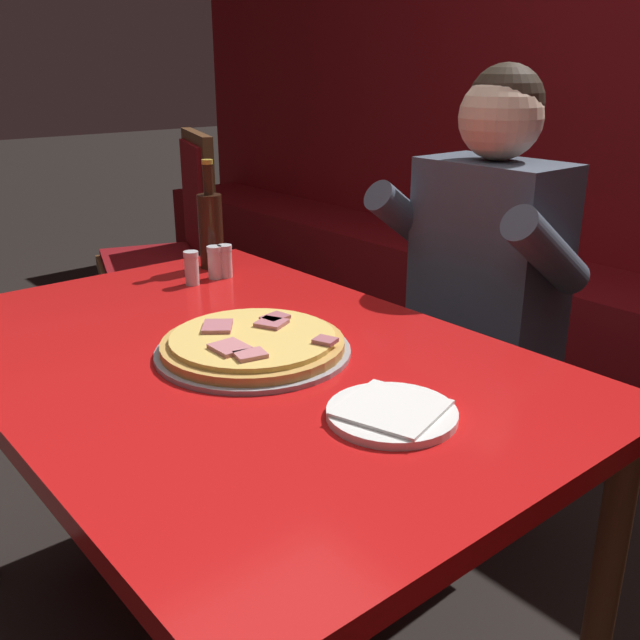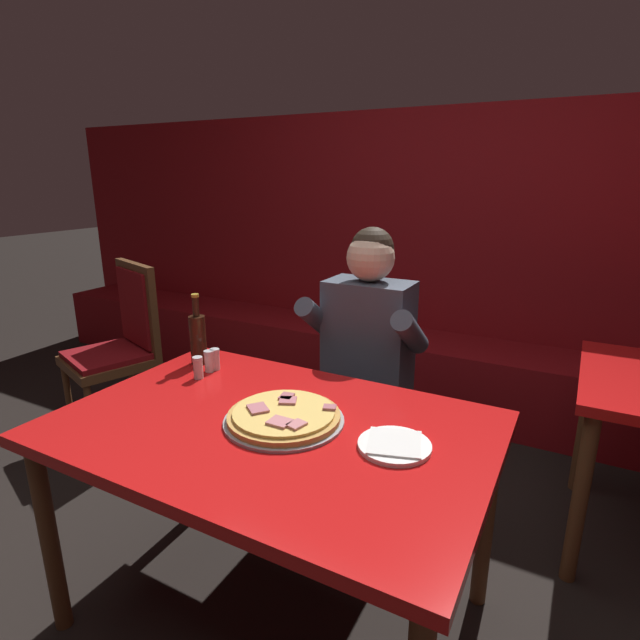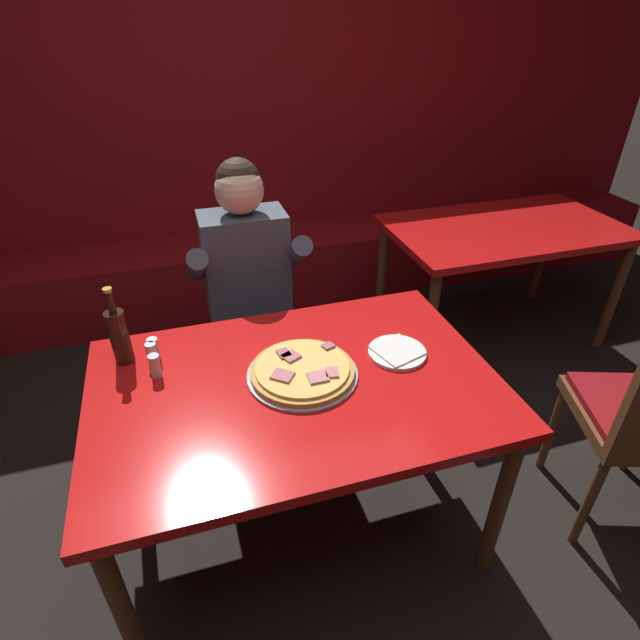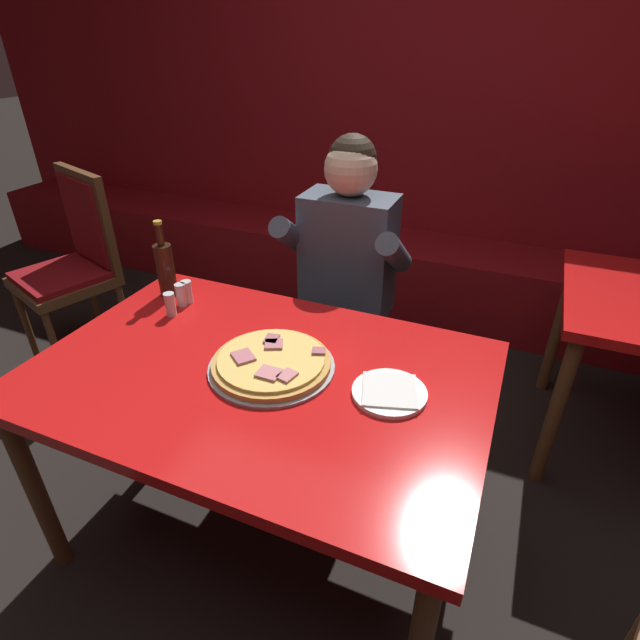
{
  "view_description": "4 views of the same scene",
  "coord_description": "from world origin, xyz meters",
  "px_view_note": "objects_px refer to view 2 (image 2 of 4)",
  "views": [
    {
      "loc": [
        1.1,
        -0.69,
        1.28
      ],
      "look_at": [
        -0.07,
        0.28,
        0.73
      ],
      "focal_mm": 40.0,
      "sensor_mm": 36.0,
      "label": 1
    },
    {
      "loc": [
        0.8,
        -1.17,
        1.49
      ],
      "look_at": [
        -0.01,
        0.35,
        0.99
      ],
      "focal_mm": 28.0,
      "sensor_mm": 36.0,
      "label": 2
    },
    {
      "loc": [
        -0.3,
        -1.26,
        1.82
      ],
      "look_at": [
        0.12,
        0.1,
        0.9
      ],
      "focal_mm": 28.0,
      "sensor_mm": 36.0,
      "label": 3
    },
    {
      "loc": [
        0.64,
        -1.03,
        1.63
      ],
      "look_at": [
        0.08,
        0.27,
        0.79
      ],
      "focal_mm": 28.0,
      "sensor_mm": 36.0,
      "label": 4
    }
  ],
  "objects_px": {
    "dining_chair_near_right": "(121,340)",
    "main_dining_table": "(272,445)",
    "shaker_oregano": "(215,360)",
    "shaker_red_pepper_flakes": "(202,354)",
    "pizza": "(284,417)",
    "diner_seated_blue_shirt": "(360,359)",
    "plate_white_paper": "(394,445)",
    "shaker_black_pepper": "(209,362)",
    "shaker_parmesan": "(198,369)",
    "beer_bottle": "(198,338)"
  },
  "relations": [
    {
      "from": "dining_chair_near_right",
      "to": "main_dining_table",
      "type": "bearing_deg",
      "value": -24.47
    },
    {
      "from": "shaker_oregano",
      "to": "shaker_red_pepper_flakes",
      "type": "bearing_deg",
      "value": 163.44
    },
    {
      "from": "pizza",
      "to": "diner_seated_blue_shirt",
      "type": "relative_size",
      "value": 0.3
    },
    {
      "from": "diner_seated_blue_shirt",
      "to": "plate_white_paper",
      "type": "bearing_deg",
      "value": -59.3
    },
    {
      "from": "shaker_black_pepper",
      "to": "diner_seated_blue_shirt",
      "type": "distance_m",
      "value": 0.66
    },
    {
      "from": "main_dining_table",
      "to": "shaker_red_pepper_flakes",
      "type": "height_order",
      "value": "shaker_red_pepper_flakes"
    },
    {
      "from": "shaker_black_pepper",
      "to": "shaker_parmesan",
      "type": "xyz_separation_m",
      "value": [
        0.01,
        -0.07,
        0.0
      ]
    },
    {
      "from": "pizza",
      "to": "shaker_red_pepper_flakes",
      "type": "bearing_deg",
      "value": 154.53
    },
    {
      "from": "shaker_parmesan",
      "to": "dining_chair_near_right",
      "type": "xyz_separation_m",
      "value": [
        -1.04,
        0.51,
        -0.2
      ]
    },
    {
      "from": "main_dining_table",
      "to": "shaker_parmesan",
      "type": "bearing_deg",
      "value": 159.28
    },
    {
      "from": "beer_bottle",
      "to": "shaker_black_pepper",
      "type": "height_order",
      "value": "beer_bottle"
    },
    {
      "from": "main_dining_table",
      "to": "diner_seated_blue_shirt",
      "type": "height_order",
      "value": "diner_seated_blue_shirt"
    },
    {
      "from": "plate_white_paper",
      "to": "shaker_black_pepper",
      "type": "height_order",
      "value": "shaker_black_pepper"
    },
    {
      "from": "shaker_red_pepper_flakes",
      "to": "diner_seated_blue_shirt",
      "type": "relative_size",
      "value": 0.07
    },
    {
      "from": "shaker_red_pepper_flakes",
      "to": "shaker_black_pepper",
      "type": "xyz_separation_m",
      "value": [
        0.09,
        -0.06,
        0.0
      ]
    },
    {
      "from": "shaker_red_pepper_flakes",
      "to": "shaker_oregano",
      "type": "xyz_separation_m",
      "value": [
        0.09,
        -0.03,
        0.0
      ]
    },
    {
      "from": "beer_bottle",
      "to": "shaker_parmesan",
      "type": "height_order",
      "value": "beer_bottle"
    },
    {
      "from": "beer_bottle",
      "to": "shaker_red_pepper_flakes",
      "type": "bearing_deg",
      "value": 20.89
    },
    {
      "from": "pizza",
      "to": "shaker_red_pepper_flakes",
      "type": "xyz_separation_m",
      "value": [
        -0.57,
        0.27,
        0.02
      ]
    },
    {
      "from": "shaker_black_pepper",
      "to": "shaker_parmesan",
      "type": "distance_m",
      "value": 0.07
    },
    {
      "from": "beer_bottle",
      "to": "shaker_red_pepper_flakes",
      "type": "height_order",
      "value": "beer_bottle"
    },
    {
      "from": "main_dining_table",
      "to": "shaker_red_pepper_flakes",
      "type": "bearing_deg",
      "value": 151.12
    },
    {
      "from": "beer_bottle",
      "to": "dining_chair_near_right",
      "type": "xyz_separation_m",
      "value": [
        -0.93,
        0.38,
        -0.27
      ]
    },
    {
      "from": "shaker_oregano",
      "to": "dining_chair_near_right",
      "type": "height_order",
      "value": "dining_chair_near_right"
    },
    {
      "from": "beer_bottle",
      "to": "shaker_red_pepper_flakes",
      "type": "xyz_separation_m",
      "value": [
        0.01,
        0.0,
        -0.07
      ]
    },
    {
      "from": "diner_seated_blue_shirt",
      "to": "dining_chair_near_right",
      "type": "distance_m",
      "value": 1.47
    },
    {
      "from": "beer_bottle",
      "to": "pizza",
      "type": "bearing_deg",
      "value": -24.74
    },
    {
      "from": "pizza",
      "to": "shaker_black_pepper",
      "type": "bearing_deg",
      "value": 155.95
    },
    {
      "from": "dining_chair_near_right",
      "to": "plate_white_paper",
      "type": "bearing_deg",
      "value": -18.62
    },
    {
      "from": "plate_white_paper",
      "to": "dining_chair_near_right",
      "type": "xyz_separation_m",
      "value": [
        -1.87,
        0.63,
        -0.17
      ]
    },
    {
      "from": "shaker_oregano",
      "to": "diner_seated_blue_shirt",
      "type": "distance_m",
      "value": 0.64
    },
    {
      "from": "plate_white_paper",
      "to": "shaker_black_pepper",
      "type": "xyz_separation_m",
      "value": [
        -0.84,
        0.2,
        0.03
      ]
    },
    {
      "from": "pizza",
      "to": "shaker_black_pepper",
      "type": "relative_size",
      "value": 4.41
    },
    {
      "from": "shaker_oregano",
      "to": "dining_chair_near_right",
      "type": "distance_m",
      "value": 1.13
    },
    {
      "from": "plate_white_paper",
      "to": "shaker_oregano",
      "type": "relative_size",
      "value": 2.44
    },
    {
      "from": "shaker_parmesan",
      "to": "pizza",
      "type": "bearing_deg",
      "value": -16.69
    },
    {
      "from": "diner_seated_blue_shirt",
      "to": "shaker_parmesan",
      "type": "bearing_deg",
      "value": -126.61
    },
    {
      "from": "pizza",
      "to": "main_dining_table",
      "type": "bearing_deg",
      "value": -142.66
    },
    {
      "from": "pizza",
      "to": "shaker_parmesan",
      "type": "xyz_separation_m",
      "value": [
        -0.47,
        0.14,
        0.02
      ]
    },
    {
      "from": "shaker_oregano",
      "to": "dining_chair_near_right",
      "type": "relative_size",
      "value": 0.08
    },
    {
      "from": "shaker_black_pepper",
      "to": "pizza",
      "type": "bearing_deg",
      "value": -24.05
    },
    {
      "from": "shaker_red_pepper_flakes",
      "to": "pizza",
      "type": "bearing_deg",
      "value": -25.47
    },
    {
      "from": "shaker_black_pepper",
      "to": "plate_white_paper",
      "type": "bearing_deg",
      "value": -13.2
    },
    {
      "from": "plate_white_paper",
      "to": "shaker_red_pepper_flakes",
      "type": "height_order",
      "value": "shaker_red_pepper_flakes"
    },
    {
      "from": "shaker_red_pepper_flakes",
      "to": "shaker_oregano",
      "type": "bearing_deg",
      "value": -16.56
    },
    {
      "from": "shaker_parmesan",
      "to": "diner_seated_blue_shirt",
      "type": "bearing_deg",
      "value": 53.39
    },
    {
      "from": "beer_bottle",
      "to": "shaker_oregano",
      "type": "bearing_deg",
      "value": -12.89
    },
    {
      "from": "shaker_parmesan",
      "to": "diner_seated_blue_shirt",
      "type": "xyz_separation_m",
      "value": [
        0.42,
        0.57,
        -0.07
      ]
    },
    {
      "from": "beer_bottle",
      "to": "shaker_parmesan",
      "type": "bearing_deg",
      "value": -49.84
    },
    {
      "from": "main_dining_table",
      "to": "plate_white_paper",
      "type": "relative_size",
      "value": 6.44
    }
  ]
}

